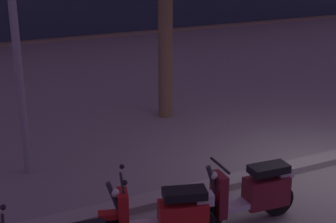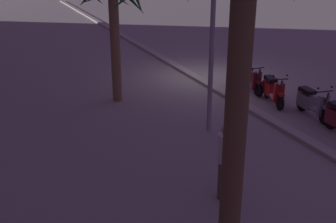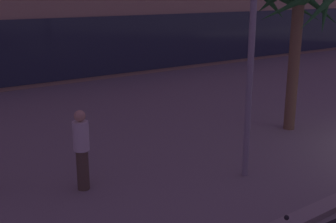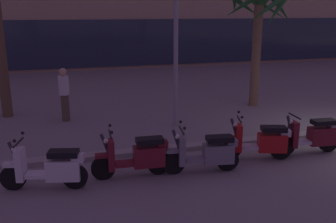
{
  "view_description": "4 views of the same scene",
  "coord_description": "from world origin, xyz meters",
  "px_view_note": "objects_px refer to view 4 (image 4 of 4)",
  "views": [
    {
      "loc": [
        -6.41,
        -6.19,
        4.08
      ],
      "look_at": [
        -2.85,
        1.03,
        1.33
      ],
      "focal_mm": 54.23,
      "sensor_mm": 36.0,
      "label": 1
    },
    {
      "loc": [
        -14.95,
        8.31,
        5.08
      ],
      "look_at": [
        -5.94,
        4.33,
        1.22
      ],
      "focal_mm": 44.58,
      "sensor_mm": 36.0,
      "label": 2
    },
    {
      "loc": [
        -11.69,
        -3.81,
        4.07
      ],
      "look_at": [
        -5.84,
        4.39,
        1.26
      ],
      "focal_mm": 45.52,
      "sensor_mm": 36.0,
      "label": 3
    },
    {
      "loc": [
        -8.28,
        -8.42,
        3.58
      ],
      "look_at": [
        -5.7,
        0.78,
        0.98
      ],
      "focal_mm": 40.31,
      "sensor_mm": 36.0,
      "label": 4
    }
  ],
  "objects_px": {
    "palm_tree_mid_walkway": "(258,15)",
    "scooter_white_gap_after_mid": "(50,168)",
    "scooter_maroon_tail_end": "(137,156)",
    "scooter_maroon_mid_centre": "(313,136)",
    "pedestrian_window_shopping": "(64,93)",
    "scooter_red_lead_nearest": "(261,142)",
    "scooter_grey_mid_rear": "(207,153)"
  },
  "relations": [
    {
      "from": "palm_tree_mid_walkway",
      "to": "scooter_white_gap_after_mid",
      "type": "bearing_deg",
      "value": -144.71
    },
    {
      "from": "scooter_white_gap_after_mid",
      "to": "scooter_maroon_tail_end",
      "type": "height_order",
      "value": "same"
    },
    {
      "from": "scooter_maroon_mid_centre",
      "to": "scooter_white_gap_after_mid",
      "type": "bearing_deg",
      "value": -177.41
    },
    {
      "from": "scooter_maroon_tail_end",
      "to": "palm_tree_mid_walkway",
      "type": "bearing_deg",
      "value": 42.56
    },
    {
      "from": "scooter_white_gap_after_mid",
      "to": "scooter_maroon_tail_end",
      "type": "relative_size",
      "value": 1.0
    },
    {
      "from": "scooter_maroon_tail_end",
      "to": "pedestrian_window_shopping",
      "type": "height_order",
      "value": "pedestrian_window_shopping"
    },
    {
      "from": "scooter_red_lead_nearest",
      "to": "pedestrian_window_shopping",
      "type": "bearing_deg",
      "value": 134.0
    },
    {
      "from": "scooter_white_gap_after_mid",
      "to": "scooter_maroon_mid_centre",
      "type": "height_order",
      "value": "scooter_white_gap_after_mid"
    },
    {
      "from": "scooter_maroon_tail_end",
      "to": "palm_tree_mid_walkway",
      "type": "relative_size",
      "value": 0.39
    },
    {
      "from": "scooter_red_lead_nearest",
      "to": "pedestrian_window_shopping",
      "type": "relative_size",
      "value": 0.97
    },
    {
      "from": "scooter_maroon_tail_end",
      "to": "palm_tree_mid_walkway",
      "type": "height_order",
      "value": "palm_tree_mid_walkway"
    },
    {
      "from": "scooter_grey_mid_rear",
      "to": "palm_tree_mid_walkway",
      "type": "height_order",
      "value": "palm_tree_mid_walkway"
    },
    {
      "from": "scooter_maroon_tail_end",
      "to": "pedestrian_window_shopping",
      "type": "relative_size",
      "value": 1.0
    },
    {
      "from": "palm_tree_mid_walkway",
      "to": "pedestrian_window_shopping",
      "type": "relative_size",
      "value": 2.53
    },
    {
      "from": "scooter_grey_mid_rear",
      "to": "scooter_red_lead_nearest",
      "type": "bearing_deg",
      "value": 12.47
    },
    {
      "from": "palm_tree_mid_walkway",
      "to": "pedestrian_window_shopping",
      "type": "height_order",
      "value": "palm_tree_mid_walkway"
    },
    {
      "from": "scooter_maroon_mid_centre",
      "to": "pedestrian_window_shopping",
      "type": "xyz_separation_m",
      "value": [
        -6.03,
        4.72,
        0.47
      ]
    },
    {
      "from": "pedestrian_window_shopping",
      "to": "palm_tree_mid_walkway",
      "type": "bearing_deg",
      "value": 1.6
    },
    {
      "from": "scooter_white_gap_after_mid",
      "to": "scooter_maroon_mid_centre",
      "type": "xyz_separation_m",
      "value": [
        6.41,
        0.29,
        0.01
      ]
    },
    {
      "from": "scooter_maroon_mid_centre",
      "to": "pedestrian_window_shopping",
      "type": "relative_size",
      "value": 0.98
    },
    {
      "from": "scooter_grey_mid_rear",
      "to": "pedestrian_window_shopping",
      "type": "relative_size",
      "value": 1.01
    },
    {
      "from": "scooter_white_gap_after_mid",
      "to": "scooter_red_lead_nearest",
      "type": "bearing_deg",
      "value": 3.24
    },
    {
      "from": "scooter_maroon_tail_end",
      "to": "scooter_grey_mid_rear",
      "type": "height_order",
      "value": "same"
    },
    {
      "from": "scooter_maroon_mid_centre",
      "to": "scooter_grey_mid_rear",
      "type": "bearing_deg",
      "value": -173.29
    },
    {
      "from": "scooter_maroon_mid_centre",
      "to": "palm_tree_mid_walkway",
      "type": "distance_m",
      "value": 5.79
    },
    {
      "from": "scooter_white_gap_after_mid",
      "to": "palm_tree_mid_walkway",
      "type": "bearing_deg",
      "value": 35.29
    },
    {
      "from": "scooter_maroon_mid_centre",
      "to": "scooter_maroon_tail_end",
      "type": "bearing_deg",
      "value": -178.03
    },
    {
      "from": "scooter_red_lead_nearest",
      "to": "palm_tree_mid_walkway",
      "type": "height_order",
      "value": "palm_tree_mid_walkway"
    },
    {
      "from": "palm_tree_mid_walkway",
      "to": "pedestrian_window_shopping",
      "type": "xyz_separation_m",
      "value": [
        -6.98,
        -0.19,
        -2.44
      ]
    },
    {
      "from": "scooter_grey_mid_rear",
      "to": "palm_tree_mid_walkway",
      "type": "relative_size",
      "value": 0.4
    },
    {
      "from": "scooter_white_gap_after_mid",
      "to": "palm_tree_mid_walkway",
      "type": "xyz_separation_m",
      "value": [
        7.35,
        5.2,
        2.92
      ]
    },
    {
      "from": "scooter_white_gap_after_mid",
      "to": "pedestrian_window_shopping",
      "type": "xyz_separation_m",
      "value": [
        0.38,
        5.01,
        0.48
      ]
    }
  ]
}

